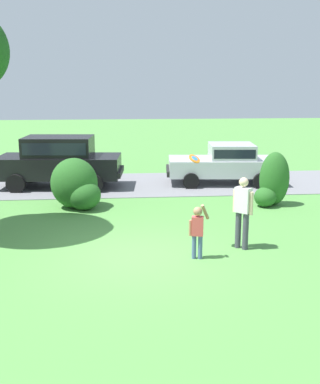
# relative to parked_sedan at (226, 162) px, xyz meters

# --- Properties ---
(ground_plane) EXTENTS (80.00, 80.00, 0.00)m
(ground_plane) POSITION_rel_parked_sedan_xyz_m (-3.74, -7.63, -0.85)
(ground_plane) COLOR #518E42
(driveway_strip) EXTENTS (28.00, 4.40, 0.02)m
(driveway_strip) POSITION_rel_parked_sedan_xyz_m (-3.74, 0.12, -0.84)
(driveway_strip) COLOR slate
(driveway_strip) RESTS_ON ground
(shrub_near_tree) EXTENTS (1.57, 1.49, 1.59)m
(shrub_near_tree) POSITION_rel_parked_sedan_xyz_m (-5.46, -3.23, -0.13)
(shrub_near_tree) COLOR #286023
(shrub_near_tree) RESTS_ON ground
(shrub_centre_left) EXTENTS (1.16, 0.94, 1.73)m
(shrub_centre_left) POSITION_rel_parked_sedan_xyz_m (0.78, -3.42, -0.09)
(shrub_centre_left) COLOR #286023
(shrub_centre_left) RESTS_ON ground
(parked_sedan) EXTENTS (4.53, 2.35, 1.56)m
(parked_sedan) POSITION_rel_parked_sedan_xyz_m (0.00, 0.00, 0.00)
(parked_sedan) COLOR silver
(parked_sedan) RESTS_ON ground
(parked_suv) EXTENTS (4.83, 2.39, 1.92)m
(parked_suv) POSITION_rel_parked_sedan_xyz_m (-6.36, -0.13, 0.23)
(parked_suv) COLOR black
(parked_suv) RESTS_ON ground
(child_thrower) EXTENTS (0.47, 0.23, 1.29)m
(child_thrower) POSITION_rel_parked_sedan_xyz_m (-2.39, -7.93, -0.13)
(child_thrower) COLOR #4C608C
(child_thrower) RESTS_ON ground
(frisbee) EXTENTS (0.31, 0.27, 0.24)m
(frisbee) POSITION_rel_parked_sedan_xyz_m (-2.38, -7.29, 1.34)
(frisbee) COLOR orange
(adult_onlooker) EXTENTS (0.41, 0.41, 1.74)m
(adult_onlooker) POSITION_rel_parked_sedan_xyz_m (-1.22, -7.35, 0.13)
(adult_onlooker) COLOR #3F3F4C
(adult_onlooker) RESTS_ON ground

